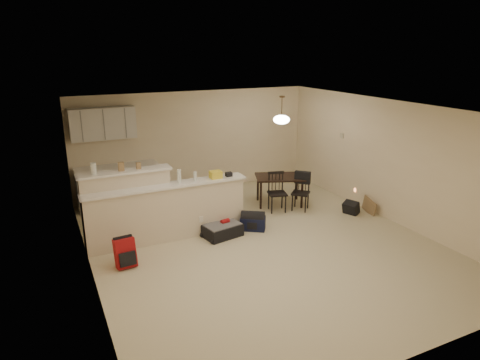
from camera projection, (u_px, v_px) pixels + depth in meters
room at (262, 179)px, 7.64m from camera, size 7.00×7.02×2.50m
breakfast_bar at (153, 210)px, 7.95m from camera, size 3.08×0.58×1.39m
upper_cabinets at (103, 123)px, 9.40m from camera, size 1.40×0.34×0.70m
kitchen_counter at (119, 186)px, 9.80m from camera, size 1.80×0.60×0.90m
thermostat at (342, 136)px, 10.13m from camera, size 0.02×0.12×0.12m
jar at (93, 169)px, 7.41m from camera, size 0.10×0.10×0.20m
cereal_box at (121, 167)px, 7.61m from camera, size 0.10×0.07×0.16m
small_box at (139, 166)px, 7.74m from camera, size 0.08×0.06×0.12m
bottle_a at (179, 176)px, 7.90m from camera, size 0.07×0.07×0.26m
bottle_b at (195, 176)px, 8.04m from camera, size 0.06×0.06×0.18m
bag_lump at (216, 175)px, 8.22m from camera, size 0.22×0.18×0.14m
pouch at (229, 174)px, 8.35m from camera, size 0.12×0.10×0.08m
dining_table at (280, 180)px, 9.82m from camera, size 1.27×1.06×0.68m
pendant_lamp at (281, 119)px, 9.40m from camera, size 0.36×0.36×0.62m
dining_chair_near at (277, 192)px, 9.44m from camera, size 0.47×0.45×0.88m
dining_chair_far at (301, 192)px, 9.52m from camera, size 0.51×0.51×0.84m
suitcase at (223, 230)px, 8.25m from camera, size 0.78×0.58×0.24m
red_backpack at (125, 253)px, 7.08m from camera, size 0.34×0.23×0.49m
navy_duffel at (253, 223)px, 8.55m from camera, size 0.56×0.49×0.27m
black_daypack at (351, 208)px, 9.36m from camera, size 0.32×0.37×0.27m
cardboard_sheet at (369, 206)px, 9.38m from camera, size 0.07×0.44×0.34m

